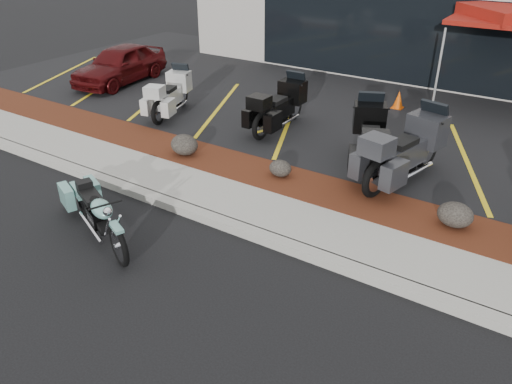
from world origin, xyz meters
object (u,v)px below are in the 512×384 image
Objects in this scene: traffic_cone at (399,99)px; hero_cruiser at (118,240)px; touring_white at (181,85)px; parked_car at (120,64)px.

hero_cruiser is at bearing -97.71° from traffic_cone.
hero_cruiser reaches higher than traffic_cone.
hero_cruiser is at bearing -164.10° from touring_white.
parked_car is (-3.17, 0.75, -0.02)m from touring_white.
parked_car reaches higher than hero_cruiser.
hero_cruiser is 1.24× the size of touring_white.
touring_white is 3.26m from parked_car.
hero_cruiser is 9.19m from traffic_cone.
touring_white is at bearing -148.49° from traffic_cone.
touring_white reaches higher than hero_cruiser.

